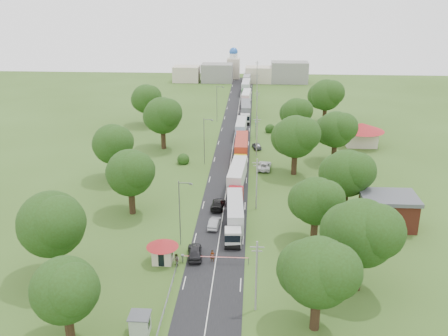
# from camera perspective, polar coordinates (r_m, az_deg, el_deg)

# --- Properties ---
(ground) EXTENTS (260.00, 260.00, 0.00)m
(ground) POSITION_cam_1_polar(r_m,az_deg,el_deg) (91.57, 0.25, -2.76)
(ground) COLOR #334F1A
(ground) RESTS_ON ground
(road) EXTENTS (8.00, 200.00, 0.04)m
(road) POSITION_cam_1_polar(r_m,az_deg,el_deg) (110.23, 0.86, 1.29)
(road) COLOR black
(road) RESTS_ON ground
(boom_barrier) EXTENTS (9.22, 0.35, 1.18)m
(boom_barrier) POSITION_cam_1_polar(r_m,az_deg,el_deg) (68.95, -2.14, -10.17)
(boom_barrier) COLOR slate
(boom_barrier) RESTS_ON ground
(guard_booth) EXTENTS (4.40, 4.40, 3.45)m
(guard_booth) POSITION_cam_1_polar(r_m,az_deg,el_deg) (69.10, -7.04, -9.04)
(guard_booth) COLOR beige
(guard_booth) RESTS_ON ground
(kiosk) EXTENTS (2.30, 2.30, 2.41)m
(kiosk) POSITION_cam_1_polar(r_m,az_deg,el_deg) (57.30, -9.57, -17.16)
(kiosk) COLOR #99A593
(kiosk) RESTS_ON ground
(guard_rail) EXTENTS (0.10, 17.00, 1.70)m
(guard_rail) POSITION_cam_1_polar(r_m,az_deg,el_deg) (61.59, -6.57, -15.42)
(guard_rail) COLOR slate
(guard_rail) RESTS_ON ground
(info_sign) EXTENTS (0.12, 3.10, 4.10)m
(info_sign) POSITION_cam_1_polar(r_m,az_deg,el_deg) (123.58, 3.62, 4.81)
(info_sign) COLOR slate
(info_sign) RESTS_ON ground
(pole_0) EXTENTS (1.60, 0.24, 9.00)m
(pole_0) POSITION_cam_1_polar(r_m,az_deg,el_deg) (58.16, 3.72, -12.12)
(pole_0) COLOR gray
(pole_0) RESTS_ON ground
(pole_1) EXTENTS (1.60, 0.24, 9.00)m
(pole_1) POSITION_cam_1_polar(r_m,az_deg,el_deg) (83.18, 3.75, -1.76)
(pole_1) COLOR gray
(pole_1) RESTS_ON ground
(pole_2) EXTENTS (1.60, 0.24, 9.00)m
(pole_2) POSITION_cam_1_polar(r_m,az_deg,el_deg) (109.65, 3.77, 3.72)
(pole_2) COLOR gray
(pole_2) RESTS_ON ground
(pole_3) EXTENTS (1.60, 0.24, 9.00)m
(pole_3) POSITION_cam_1_polar(r_m,az_deg,el_deg) (136.74, 3.78, 7.05)
(pole_3) COLOR gray
(pole_3) RESTS_ON ground
(pole_4) EXTENTS (1.60, 0.24, 9.00)m
(pole_4) POSITION_cam_1_polar(r_m,az_deg,el_deg) (164.13, 3.79, 9.27)
(pole_4) COLOR gray
(pole_4) RESTS_ON ground
(pole_5) EXTENTS (1.60, 0.24, 9.00)m
(pole_5) POSITION_cam_1_polar(r_m,az_deg,el_deg) (191.69, 3.80, 10.85)
(pole_5) COLOR gray
(pole_5) RESTS_ON ground
(lamp_0) EXTENTS (2.03, 0.22, 10.00)m
(lamp_0) POSITION_cam_1_polar(r_m,az_deg,el_deg) (71.65, -4.98, -4.79)
(lamp_0) COLOR slate
(lamp_0) RESTS_ON ground
(lamp_1) EXTENTS (2.03, 0.22, 10.00)m
(lamp_1) POSITION_cam_1_polar(r_m,az_deg,el_deg) (104.16, -2.21, 3.35)
(lamp_1) COLOR slate
(lamp_1) RESTS_ON ground
(lamp_2) EXTENTS (2.03, 0.22, 10.00)m
(lamp_2) POSITION_cam_1_polar(r_m,az_deg,el_deg) (137.90, -0.76, 7.57)
(lamp_2) COLOR slate
(lamp_2) RESTS_ON ground
(tree_0) EXTENTS (8.80, 8.80, 11.07)m
(tree_0) POSITION_cam_1_polar(r_m,az_deg,el_deg) (54.86, 10.70, -11.51)
(tree_0) COLOR #382616
(tree_0) RESTS_ON ground
(tree_1) EXTENTS (9.60, 9.60, 12.05)m
(tree_1) POSITION_cam_1_polar(r_m,az_deg,el_deg) (62.46, 15.41, -7.10)
(tree_1) COLOR #382616
(tree_1) RESTS_ON ground
(tree_2) EXTENTS (8.00, 8.00, 10.10)m
(tree_2) POSITION_cam_1_polar(r_m,az_deg,el_deg) (73.00, 10.47, -3.68)
(tree_2) COLOR #382616
(tree_2) RESTS_ON ground
(tree_3) EXTENTS (8.80, 8.80, 11.07)m
(tree_3) POSITION_cam_1_polar(r_m,az_deg,el_deg) (82.86, 13.86, -0.53)
(tree_3) COLOR #382616
(tree_3) RESTS_ON ground
(tree_4) EXTENTS (9.60, 9.60, 12.05)m
(tree_4) POSITION_cam_1_polar(r_m,az_deg,el_deg) (98.70, 8.17, 3.59)
(tree_4) COLOR #382616
(tree_4) RESTS_ON ground
(tree_5) EXTENTS (8.80, 8.80, 11.07)m
(tree_5) POSITION_cam_1_polar(r_m,az_deg,el_deg) (107.58, 12.64, 4.35)
(tree_5) COLOR #382616
(tree_5) RESTS_ON ground
(tree_6) EXTENTS (8.00, 8.00, 10.10)m
(tree_6) POSITION_cam_1_polar(r_m,az_deg,el_deg) (123.23, 8.24, 6.33)
(tree_6) COLOR #382616
(tree_6) RESTS_ON ground
(tree_7) EXTENTS (9.60, 9.60, 12.05)m
(tree_7) POSITION_cam_1_polar(r_m,az_deg,el_deg) (138.52, 11.56, 8.20)
(tree_7) COLOR #382616
(tree_7) RESTS_ON ground
(tree_8) EXTENTS (8.00, 8.00, 10.10)m
(tree_8) POSITION_cam_1_polar(r_m,az_deg,el_deg) (54.75, -17.70, -13.05)
(tree_8) COLOR #382616
(tree_8) RESTS_ON ground
(tree_9) EXTENTS (9.60, 9.60, 12.05)m
(tree_9) POSITION_cam_1_polar(r_m,az_deg,el_deg) (65.96, -19.09, -6.01)
(tree_9) COLOR #382616
(tree_9) RESTS_ON ground
(tree_10) EXTENTS (8.80, 8.80, 11.07)m
(tree_10) POSITION_cam_1_polar(r_m,az_deg,el_deg) (82.06, -10.68, -0.49)
(tree_10) COLOR #382616
(tree_10) RESTS_ON ground
(tree_11) EXTENTS (8.80, 8.80, 11.07)m
(tree_11) POSITION_cam_1_polar(r_m,az_deg,el_deg) (97.55, -12.60, 2.72)
(tree_11) COLOR #382616
(tree_11) RESTS_ON ground
(tree_12) EXTENTS (9.60, 9.60, 12.05)m
(tree_12) POSITION_cam_1_polar(r_m,az_deg,el_deg) (114.75, -7.05, 6.00)
(tree_12) COLOR #382616
(tree_12) RESTS_ON ground
(tree_13) EXTENTS (8.80, 8.80, 11.07)m
(tree_13) POSITION_cam_1_polar(r_m,az_deg,el_deg) (135.54, -8.89, 7.83)
(tree_13) COLOR #382616
(tree_13) RESTS_ON ground
(house_brick) EXTENTS (8.60, 6.60, 5.20)m
(house_brick) POSITION_cam_1_polar(r_m,az_deg,el_deg) (82.15, 18.21, -4.63)
(house_brick) COLOR maroon
(house_brick) RESTS_ON ground
(house_cream) EXTENTS (10.08, 10.08, 5.80)m
(house_cream) POSITION_cam_1_polar(r_m,az_deg,el_deg) (121.22, 15.45, 4.12)
(house_cream) COLOR beige
(house_cream) RESTS_ON ground
(distant_town) EXTENTS (52.00, 8.00, 8.00)m
(distant_town) POSITION_cam_1_polar(r_m,az_deg,el_deg) (196.87, 2.36, 10.77)
(distant_town) COLOR gray
(distant_town) RESTS_ON ground
(church) EXTENTS (5.00, 5.00, 12.30)m
(church) POSITION_cam_1_polar(r_m,az_deg,el_deg) (204.62, 1.09, 11.69)
(church) COLOR beige
(church) RESTS_ON ground
(truck_0) EXTENTS (3.10, 14.32, 3.95)m
(truck_0) POSITION_cam_1_polar(r_m,az_deg,el_deg) (77.79, 1.24, -5.42)
(truck_0) COLOR silver
(truck_0) RESTS_ON ground
(truck_1) EXTENTS (3.45, 15.29, 4.22)m
(truck_1) POSITION_cam_1_polar(r_m,az_deg,el_deg) (92.01, 1.51, -1.15)
(truck_1) COLOR #A1121C
(truck_1) RESTS_ON ground
(truck_2) EXTENTS (2.73, 15.63, 4.34)m
(truck_2) POSITION_cam_1_polar(r_m,az_deg,el_deg) (108.13, 1.99, 2.19)
(truck_2) COLOR yellow
(truck_2) RESTS_ON ground
(truck_3) EXTENTS (2.64, 13.71, 3.79)m
(truck_3) POSITION_cam_1_polar(r_m,az_deg,el_deg) (124.62, 1.95, 4.50)
(truck_3) COLOR #1A539C
(truck_3) RESTS_ON ground
(truck_4) EXTENTS (2.94, 15.30, 4.24)m
(truck_4) POSITION_cam_1_polar(r_m,az_deg,el_deg) (141.97, 2.49, 6.55)
(truck_4) COLOR silver
(truck_4) RESTS_ON ground
(truck_5) EXTENTS (2.95, 14.28, 3.95)m
(truck_5) POSITION_cam_1_polar(r_m,az_deg,el_deg) (159.02, 2.55, 7.98)
(truck_5) COLOR red
(truck_5) RESTS_ON ground
(truck_6) EXTENTS (2.96, 14.98, 4.15)m
(truck_6) POSITION_cam_1_polar(r_m,az_deg,el_deg) (175.83, 2.51, 9.20)
(truck_6) COLOR #26662B
(truck_6) RESTS_ON ground
(truck_7) EXTENTS (2.95, 14.41, 3.98)m
(truck_7) POSITION_cam_1_polar(r_m,az_deg,el_deg) (190.25, 2.65, 10.02)
(truck_7) COLOR #BDBDBD
(truck_7) RESTS_ON ground
(car_lane_front) EXTENTS (2.57, 5.12, 1.67)m
(car_lane_front) POSITION_cam_1_polar(r_m,az_deg,el_deg) (70.44, -3.36, -9.54)
(car_lane_front) COLOR black
(car_lane_front) RESTS_ON ground
(car_lane_mid) EXTENTS (1.92, 4.45, 1.42)m
(car_lane_mid) POSITION_cam_1_polar(r_m,az_deg,el_deg) (78.49, -1.10, -6.30)
(car_lane_mid) COLOR #929399
(car_lane_mid) RESTS_ON ground
(car_lane_rear) EXTENTS (2.38, 5.23, 1.48)m
(car_lane_rear) POSITION_cam_1_polar(r_m,az_deg,el_deg) (84.83, -0.71, -4.16)
(car_lane_rear) COLOR black
(car_lane_rear) RESTS_ON ground
(car_verge_near) EXTENTS (3.19, 5.91, 1.58)m
(car_verge_near) POSITION_cam_1_polar(r_m,az_deg,el_deg) (102.75, 4.63, 0.26)
(car_verge_near) COLOR silver
(car_verge_near) RESTS_ON ground
(car_verge_far) EXTENTS (2.50, 4.35, 1.39)m
(car_verge_far) POSITION_cam_1_polar(r_m,az_deg,el_deg) (115.78, 3.77, 2.55)
(car_verge_far) COLOR slate
(car_verge_far) RESTS_ON ground
(pedestrian_near) EXTENTS (0.63, 0.42, 1.69)m
(pedestrian_near) POSITION_cam_1_polar(r_m,az_deg,el_deg) (69.33, -1.33, -10.02)
(pedestrian_near) COLOR gray
(pedestrian_near) RESTS_ON ground
(pedestrian_booth) EXTENTS (1.07, 1.08, 1.76)m
(pedestrian_booth) POSITION_cam_1_polar(r_m,az_deg,el_deg) (68.56, -5.46, -10.46)
(pedestrian_booth) COLOR gray
(pedestrian_booth) RESTS_ON ground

